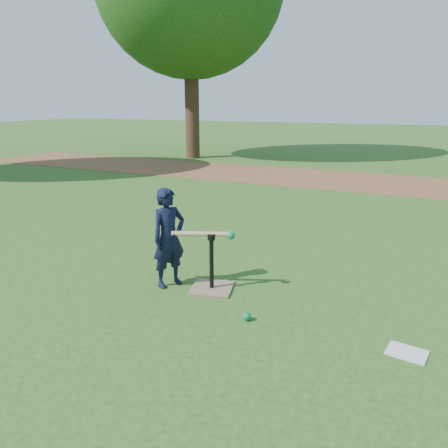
% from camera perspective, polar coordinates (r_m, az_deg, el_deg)
% --- Properties ---
extents(ground, '(80.00, 80.00, 0.00)m').
position_cam_1_polar(ground, '(4.71, -1.44, -8.59)').
color(ground, '#285116').
rests_on(ground, ground).
extents(dirt_strip, '(24.00, 3.00, 0.01)m').
position_cam_1_polar(dirt_strip, '(11.64, 15.88, 5.48)').
color(dirt_strip, brown).
rests_on(dirt_strip, ground).
extents(child, '(0.40, 0.46, 1.08)m').
position_cam_1_polar(child, '(4.68, -7.22, -1.80)').
color(child, black).
rests_on(child, ground).
extents(wiffle_ball_ground, '(0.08, 0.08, 0.08)m').
position_cam_1_polar(wiffle_ball_ground, '(4.08, 3.01, -11.96)').
color(wiffle_ball_ground, '#0B7E40').
rests_on(wiffle_ball_ground, ground).
extents(clipboard, '(0.33, 0.27, 0.01)m').
position_cam_1_polar(clipboard, '(3.90, 22.79, -15.23)').
color(clipboard, silver).
rests_on(clipboard, ground).
extents(batting_tee, '(0.53, 0.53, 0.61)m').
position_cam_1_polar(batting_tee, '(4.68, -1.62, -7.27)').
color(batting_tee, '#846B53').
rests_on(batting_tee, ground).
extents(swing_action, '(0.69, 0.28, 0.08)m').
position_cam_1_polar(swing_action, '(4.54, -2.66, -1.31)').
color(swing_action, tan).
rests_on(swing_action, ground).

